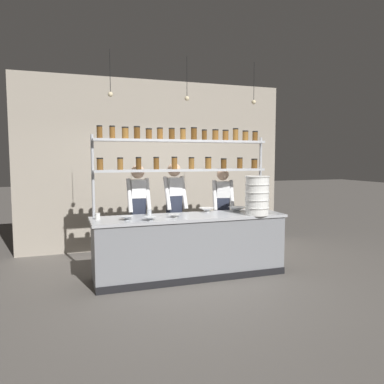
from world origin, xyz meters
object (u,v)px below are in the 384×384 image
at_px(prep_bowl_far_left, 150,219).
at_px(prep_bowl_near_left, 206,210).
at_px(prep_bowl_center_back, 175,216).
at_px(chef_center, 174,207).
at_px(prep_bowl_center_front, 127,218).
at_px(spice_shelf_unit, 183,156).
at_px(prep_bowl_near_right, 237,209).
at_px(chef_right, 223,209).
at_px(serving_cup_by_board, 149,212).
at_px(serving_cup_front, 97,216).
at_px(chef_left, 138,210).
at_px(container_stack, 257,195).

bearing_deg(prep_bowl_far_left, prep_bowl_near_left, 25.93).
bearing_deg(prep_bowl_far_left, prep_bowl_center_back, 17.82).
height_order(chef_center, prep_bowl_center_front, chef_center).
bearing_deg(spice_shelf_unit, prep_bowl_center_back, -122.10).
bearing_deg(prep_bowl_near_right, chef_center, 155.73).
height_order(chef_right, serving_cup_by_board, chef_right).
relative_size(chef_right, prep_bowl_far_left, 8.57).
height_order(spice_shelf_unit, serving_cup_front, spice_shelf_unit).
height_order(chef_center, prep_bowl_far_left, chef_center).
relative_size(chef_right, prep_bowl_center_front, 8.01).
height_order(chef_left, container_stack, chef_left).
bearing_deg(prep_bowl_far_left, serving_cup_by_board, 78.70).
bearing_deg(serving_cup_by_board, prep_bowl_center_front, -138.88).
bearing_deg(chef_right, serving_cup_by_board, -151.49).
bearing_deg(prep_bowl_center_front, container_stack, -4.85).
relative_size(chef_left, prep_bowl_near_right, 6.13).
relative_size(container_stack, prep_bowl_center_front, 2.93).
xyz_separation_m(prep_bowl_center_front, prep_bowl_far_left, (0.29, -0.14, -0.00)).
distance_m(spice_shelf_unit, prep_bowl_near_left, 0.93).
bearing_deg(prep_bowl_near_left, spice_shelf_unit, 171.51).
bearing_deg(prep_bowl_near_left, chef_left, 163.57).
bearing_deg(container_stack, prep_bowl_center_front, 175.15).
distance_m(chef_right, prep_bowl_center_front, 1.87).
bearing_deg(serving_cup_front, chef_center, 22.18).
xyz_separation_m(prep_bowl_near_left, prep_bowl_near_right, (0.48, -0.11, 0.00)).
height_order(prep_bowl_center_front, serving_cup_by_board, serving_cup_by_board).
relative_size(prep_bowl_center_front, prep_bowl_center_back, 1.08).
bearing_deg(chef_right, chef_left, -165.18).
bearing_deg(chef_right, prep_bowl_center_back, -132.46).
xyz_separation_m(container_stack, prep_bowl_near_right, (-0.13, 0.41, -0.26)).
height_order(chef_right, prep_bowl_far_left, chef_right).
bearing_deg(chef_right, spice_shelf_unit, -147.02).
distance_m(container_stack, prep_bowl_near_left, 0.85).
height_order(chef_right, container_stack, chef_right).
distance_m(chef_center, prep_bowl_center_front, 1.10).
xyz_separation_m(spice_shelf_unit, prep_bowl_near_left, (0.37, -0.05, -0.85)).
xyz_separation_m(chef_center, prep_bowl_center_back, (-0.19, -0.68, -0.03)).
bearing_deg(prep_bowl_near_left, prep_bowl_far_left, -154.07).
bearing_deg(serving_cup_by_board, prep_bowl_far_left, -101.30).
xyz_separation_m(spice_shelf_unit, chef_left, (-0.67, 0.25, -0.85)).
height_order(container_stack, prep_bowl_far_left, container_stack).
relative_size(prep_bowl_near_left, prep_bowl_center_back, 1.32).
bearing_deg(prep_bowl_center_back, serving_cup_by_board, 130.70).
distance_m(chef_center, serving_cup_front, 1.36).
bearing_deg(prep_bowl_near_right, chef_left, 164.57).
xyz_separation_m(chef_left, prep_bowl_far_left, (0.00, -0.81, -0.02)).
height_order(spice_shelf_unit, prep_bowl_center_back, spice_shelf_unit).
relative_size(container_stack, prep_bowl_far_left, 3.14).
relative_size(prep_bowl_near_left, serving_cup_front, 2.61).
height_order(prep_bowl_near_right, prep_bowl_far_left, prep_bowl_near_right).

